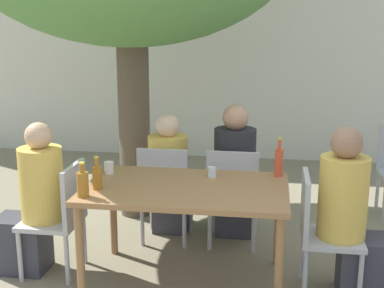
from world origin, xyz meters
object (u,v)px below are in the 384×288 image
(dining_table_front, at_px, (186,197))
(person_seated_2, at_px, (170,180))
(patio_chair_1, at_px, (320,227))
(amber_bottle_2, at_px, (97,177))
(patio_chair_0, at_px, (61,213))
(drinking_glass_0, at_px, (212,172))
(amber_bottle_0, at_px, (83,183))
(person_seated_0, at_px, (33,206))
(person_seated_3, at_px, (235,177))
(soda_bottle_1, at_px, (279,161))
(patio_chair_3, at_px, (233,192))
(patio_chair_2, at_px, (165,189))
(drinking_glass_1, at_px, (109,168))
(person_seated_1, at_px, (353,221))

(dining_table_front, bearing_deg, person_seated_2, 107.93)
(patio_chair_1, distance_m, amber_bottle_2, 1.66)
(patio_chair_0, height_order, drinking_glass_0, patio_chair_0)
(patio_chair_1, xyz_separation_m, amber_bottle_0, (-1.66, -0.33, 0.36))
(patio_chair_0, xyz_separation_m, person_seated_0, (-0.23, -0.00, 0.04))
(amber_bottle_0, bearing_deg, person_seated_3, 52.17)
(person_seated_0, xyz_separation_m, person_seated_2, (0.92, 0.93, -0.03))
(amber_bottle_0, distance_m, soda_bottle_1, 1.52)
(patio_chair_3, relative_size, drinking_glass_0, 10.86)
(dining_table_front, relative_size, patio_chair_2, 1.68)
(amber_bottle_0, bearing_deg, patio_chair_1, 11.38)
(dining_table_front, height_order, person_seated_0, person_seated_0)
(dining_table_front, xyz_separation_m, drinking_glass_0, (0.17, 0.25, 0.12))
(patio_chair_1, height_order, person_seated_0, person_seated_0)
(dining_table_front, xyz_separation_m, patio_chair_3, (0.30, 0.70, -0.18))
(patio_chair_0, bearing_deg, amber_bottle_0, 42.99)
(amber_bottle_2, bearing_deg, patio_chair_3, 42.84)
(amber_bottle_2, bearing_deg, drinking_glass_1, 95.09)
(person_seated_0, relative_size, drinking_glass_0, 14.78)
(soda_bottle_1, height_order, drinking_glass_0, soda_bottle_1)
(patio_chair_2, relative_size, person_seated_2, 0.78)
(dining_table_front, bearing_deg, patio_chair_2, 113.40)
(dining_table_front, height_order, person_seated_1, person_seated_1)
(patio_chair_2, bearing_deg, patio_chair_3, -180.00)
(person_seated_3, distance_m, amber_bottle_0, 1.62)
(patio_chair_1, distance_m, patio_chair_3, 0.98)
(patio_chair_2, height_order, amber_bottle_2, amber_bottle_2)
(dining_table_front, height_order, person_seated_2, person_seated_2)
(patio_chair_2, height_order, person_seated_2, person_seated_2)
(person_seated_2, distance_m, soda_bottle_1, 1.20)
(patio_chair_2, distance_m, person_seated_0, 1.15)
(patio_chair_1, distance_m, soda_bottle_1, 0.61)
(dining_table_front, xyz_separation_m, drinking_glass_1, (-0.66, 0.23, 0.13))
(person_seated_0, xyz_separation_m, drinking_glass_1, (0.56, 0.23, 0.27))
(patio_chair_3, bearing_deg, soda_bottle_1, 138.45)
(patio_chair_3, bearing_deg, patio_chair_2, 0.00)
(patio_chair_1, relative_size, patio_chair_3, 1.00)
(drinking_glass_0, relative_size, drinking_glass_1, 0.86)
(person_seated_1, xyz_separation_m, person_seated_2, (-1.52, 0.93, -0.05))
(patio_chair_1, bearing_deg, amber_bottle_2, 95.80)
(person_seated_2, bearing_deg, patio_chair_2, 90.00)
(patio_chair_2, bearing_deg, person_seated_3, -159.45)
(dining_table_front, distance_m, drinking_glass_1, 0.71)
(dining_table_front, xyz_separation_m, amber_bottle_2, (-0.63, -0.16, 0.18))
(dining_table_front, distance_m, person_seated_1, 1.22)
(person_seated_3, relative_size, amber_bottle_2, 5.06)
(person_seated_2, bearing_deg, person_seated_1, 148.42)
(dining_table_front, relative_size, patio_chair_3, 1.68)
(patio_chair_1, relative_size, amber_bottle_2, 3.62)
(person_seated_1, height_order, amber_bottle_0, person_seated_1)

